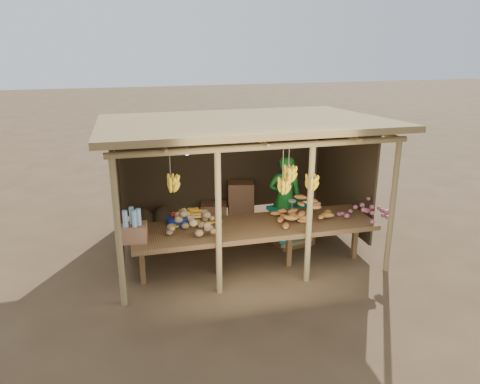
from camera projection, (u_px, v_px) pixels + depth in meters
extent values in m
plane|color=brown|center=(240.00, 246.00, 8.60)|extent=(60.00, 60.00, 0.00)
cylinder|color=#987E4E|center=(118.00, 234.00, 6.39)|extent=(0.09, 0.09, 2.20)
cylinder|color=#987E4E|center=(392.00, 208.00, 7.37)|extent=(0.09, 0.09, 2.20)
cylinder|color=#987E4E|center=(117.00, 175.00, 9.15)|extent=(0.09, 0.09, 2.20)
cylinder|color=#987E4E|center=(317.00, 161.00, 10.13)|extent=(0.09, 0.09, 2.20)
cylinder|color=#987E4E|center=(219.00, 224.00, 6.71)|extent=(0.09, 0.09, 2.20)
cylinder|color=#987E4E|center=(309.00, 216.00, 7.04)|extent=(0.09, 0.09, 2.20)
cylinder|color=#987E4E|center=(266.00, 147.00, 6.53)|extent=(4.40, 0.09, 0.09)
cylinder|color=#987E4E|center=(221.00, 114.00, 9.29)|extent=(4.40, 0.09, 0.09)
cube|color=olive|center=(240.00, 122.00, 7.88)|extent=(4.70, 3.50, 0.28)
cube|color=#41321E|center=(222.00, 163.00, 9.58)|extent=(4.20, 0.04, 1.98)
cube|color=#41321E|center=(118.00, 189.00, 7.92)|extent=(0.04, 2.40, 1.98)
cube|color=#41321E|center=(343.00, 172.00, 8.89)|extent=(0.04, 2.40, 1.98)
cube|color=brown|center=(255.00, 227.00, 7.49)|extent=(3.90, 1.05, 0.08)
cube|color=brown|center=(142.00, 262.00, 7.20)|extent=(0.08, 0.08, 0.72)
cube|color=brown|center=(218.00, 254.00, 7.48)|extent=(0.08, 0.08, 0.72)
cube|color=brown|center=(289.00, 246.00, 7.76)|extent=(0.08, 0.08, 0.72)
cube|color=brown|center=(355.00, 239.00, 8.04)|extent=(0.08, 0.08, 0.72)
cylinder|color=navy|center=(177.00, 220.00, 7.53)|extent=(0.34, 0.34, 0.12)
cube|color=#936141|center=(133.00, 233.00, 6.86)|extent=(0.44, 0.36, 0.25)
imported|color=#176B1E|center=(285.00, 199.00, 8.58)|extent=(0.69, 0.55, 1.66)
cube|color=brown|center=(292.00, 227.00, 8.65)|extent=(0.77, 0.69, 0.62)
cube|color=#0E9A8B|center=(292.00, 210.00, 8.54)|extent=(0.86, 0.78, 0.06)
cube|color=#936141|center=(241.00, 211.00, 9.71)|extent=(0.58, 0.49, 0.41)
cube|color=#936141|center=(241.00, 192.00, 9.58)|extent=(0.58, 0.49, 0.41)
cube|color=#936141|center=(214.00, 213.00, 9.58)|extent=(0.58, 0.49, 0.41)
ellipsoid|color=#41321E|center=(143.00, 219.00, 9.19)|extent=(0.43, 0.43, 0.58)
ellipsoid|color=#41321E|center=(163.00, 217.00, 9.28)|extent=(0.43, 0.43, 0.58)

